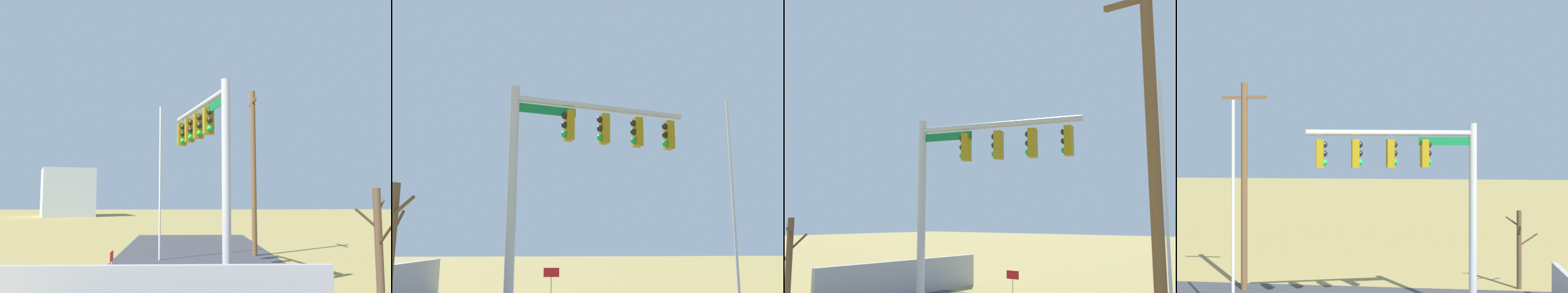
{
  "view_description": "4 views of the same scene",
  "coord_description": "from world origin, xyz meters",
  "views": [
    {
      "loc": [
        16.51,
        -0.7,
        3.06
      ],
      "look_at": [
        -0.9,
        -0.17,
        5.0
      ],
      "focal_mm": 40.35,
      "sensor_mm": 36.0,
      "label": 1
    },
    {
      "loc": [
        2.33,
        14.27,
        1.98
      ],
      "look_at": [
        0.63,
        -0.4,
        5.15
      ],
      "focal_mm": 42.82,
      "sensor_mm": 36.0,
      "label": 2
    },
    {
      "loc": [
        -9.66,
        13.15,
        3.22
      ],
      "look_at": [
        0.51,
        0.41,
        5.6
      ],
      "focal_mm": 45.46,
      "sensor_mm": 36.0,
      "label": 3
    },
    {
      "loc": [
        1.46,
        -18.04,
        5.87
      ],
      "look_at": [
        -0.41,
        -0.81,
        5.91
      ],
      "focal_mm": 48.47,
      "sensor_mm": 36.0,
      "label": 4
    }
  ],
  "objects": [
    {
      "name": "flagpole",
      "position": [
        -4.79,
        -1.77,
        3.7
      ],
      "size": [
        0.1,
        0.1,
        7.4
      ],
      "primitive_type": "cylinder",
      "color": "silver",
      "rests_on": "ground_plane"
    },
    {
      "name": "bare_tree",
      "position": [
        5.16,
        4.36,
        1.69
      ],
      "size": [
        1.27,
        1.02,
        3.26
      ],
      "color": "brown",
      "rests_on": "ground_plane"
    },
    {
      "name": "utility_pole",
      "position": [
        -6.15,
        3.0,
        4.44
      ],
      "size": [
        1.9,
        0.26,
        8.55
      ],
      "color": "brown",
      "rests_on": "ground_plane"
    },
    {
      "name": "signal_mast",
      "position": [
        1.17,
        0.18,
        4.82
      ],
      "size": [
        5.77,
        1.73,
        6.72
      ],
      "color": "#B2B5BA",
      "rests_on": "ground_plane"
    }
  ]
}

